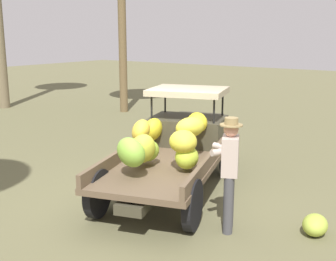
% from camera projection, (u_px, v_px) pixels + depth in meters
% --- Properties ---
extents(ground_plane, '(60.00, 60.00, 0.00)m').
position_uv_depth(ground_plane, '(157.00, 198.00, 7.86)').
color(ground_plane, brown).
extents(truck, '(4.66, 2.78, 1.84)m').
position_uv_depth(truck, '(176.00, 142.00, 8.32)').
color(truck, '#3D3A2A').
rests_on(truck, ground).
extents(farmer, '(0.56, 0.53, 1.76)m').
position_uv_depth(farmer, '(229.00, 167.00, 6.39)').
color(farmer, '#444448').
rests_on(farmer, ground).
extents(loose_banana_bunch, '(0.55, 0.44, 0.33)m').
position_uv_depth(loose_banana_bunch, '(315.00, 225.00, 6.40)').
color(loose_banana_bunch, '#A8BE41').
rests_on(loose_banana_bunch, ground).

